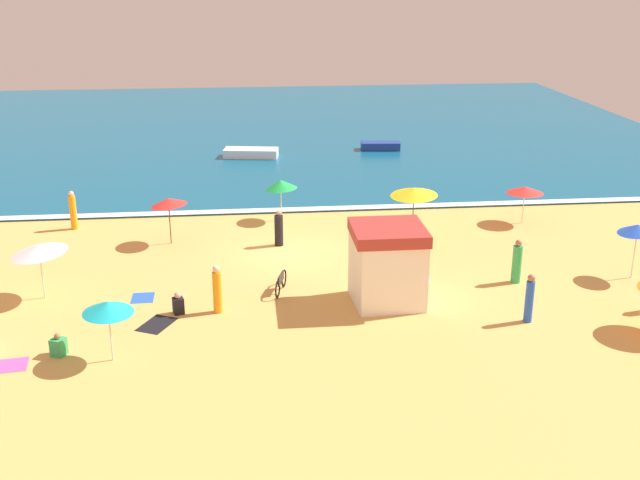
% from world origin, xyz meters
% --- Properties ---
extents(ground_plane, '(60.00, 60.00, 0.00)m').
position_xyz_m(ground_plane, '(0.00, 0.00, 0.00)').
color(ground_plane, '#E0A856').
extents(ocean_water, '(60.00, 44.00, 0.10)m').
position_xyz_m(ocean_water, '(0.00, 28.00, 0.05)').
color(ocean_water, '#0F567A').
rests_on(ocean_water, ground_plane).
extents(wave_breaker_foam, '(57.00, 0.70, 0.01)m').
position_xyz_m(wave_breaker_foam, '(0.00, 6.30, 0.10)').
color(wave_breaker_foam, white).
rests_on(wave_breaker_foam, ocean_water).
extents(lifeguard_cabana, '(2.68, 2.71, 3.01)m').
position_xyz_m(lifeguard_cabana, '(3.28, -5.59, 1.53)').
color(lifeguard_cabana, white).
rests_on(lifeguard_cabana, ground_plane).
extents(beach_umbrella_0, '(2.51, 2.51, 1.88)m').
position_xyz_m(beach_umbrella_0, '(11.75, 3.20, 1.70)').
color(beach_umbrella_0, silver).
rests_on(beach_umbrella_0, ground_plane).
extents(beach_umbrella_1, '(2.77, 2.75, 2.27)m').
position_xyz_m(beach_umbrella_1, '(-9.71, -3.88, 1.99)').
color(beach_umbrella_1, silver).
rests_on(beach_umbrella_1, ground_plane).
extents(beach_umbrella_2, '(1.66, 1.64, 2.38)m').
position_xyz_m(beach_umbrella_2, '(13.69, -4.23, 2.12)').
color(beach_umbrella_2, silver).
rests_on(beach_umbrella_2, ground_plane).
extents(beach_umbrella_3, '(2.27, 2.28, 2.11)m').
position_xyz_m(beach_umbrella_3, '(-6.37, -9.25, 1.87)').
color(beach_umbrella_3, silver).
rests_on(beach_umbrella_3, ground_plane).
extents(beach_umbrella_5, '(1.83, 1.80, 2.15)m').
position_xyz_m(beach_umbrella_5, '(-0.12, 4.87, 1.85)').
color(beach_umbrella_5, silver).
rests_on(beach_umbrella_5, ground_plane).
extents(beach_umbrella_6, '(1.98, 1.96, 2.24)m').
position_xyz_m(beach_umbrella_6, '(-5.36, 1.94, 1.99)').
color(beach_umbrella_6, '#4C3823').
rests_on(beach_umbrella_6, ground_plane).
extents(beach_umbrella_7, '(3.21, 3.21, 2.18)m').
position_xyz_m(beach_umbrella_7, '(6.11, 2.74, 1.91)').
color(beach_umbrella_7, '#4C3823').
rests_on(beach_umbrella_7, ground_plane).
extents(parked_bicycle, '(0.56, 1.77, 0.76)m').
position_xyz_m(parked_bicycle, '(-0.64, -4.19, 0.38)').
color(parked_bicycle, black).
rests_on(parked_bicycle, ground_plane).
extents(beachgoer_0, '(0.40, 0.40, 1.82)m').
position_xyz_m(beachgoer_0, '(8.00, -7.82, 0.89)').
color(beachgoer_0, blue).
rests_on(beachgoer_0, ground_plane).
extents(beachgoer_2, '(0.46, 0.46, 1.81)m').
position_xyz_m(beachgoer_2, '(8.81, -4.21, 0.85)').
color(beachgoer_2, green).
rests_on(beachgoer_2, ground_plane).
extents(beachgoer_3, '(0.56, 0.56, 0.79)m').
position_xyz_m(beachgoer_3, '(-8.16, -8.72, 0.33)').
color(beachgoer_3, green).
rests_on(beachgoer_3, ground_plane).
extents(beachgoer_4, '(0.44, 0.44, 1.83)m').
position_xyz_m(beachgoer_4, '(-3.05, -5.86, 0.88)').
color(beachgoer_4, orange).
rests_on(beachgoer_4, ground_plane).
extents(beachgoer_5, '(0.45, 0.45, 1.66)m').
position_xyz_m(beachgoer_5, '(-0.43, 1.16, 0.77)').
color(beachgoer_5, black).
rests_on(beachgoer_5, ground_plane).
extents(beachgoer_6, '(0.47, 0.47, 0.85)m').
position_xyz_m(beachgoer_6, '(-4.49, -5.84, 0.37)').
color(beachgoer_6, black).
rests_on(beachgoer_6, ground_plane).
extents(beachgoer_8, '(0.45, 0.45, 1.90)m').
position_xyz_m(beachgoer_8, '(-10.17, 4.53, 0.90)').
color(beachgoer_8, orange).
rests_on(beachgoer_8, ground_plane).
extents(beach_towel_1, '(1.48, 1.71, 0.01)m').
position_xyz_m(beach_towel_1, '(-5.21, -6.72, 0.01)').
color(beach_towel_1, black).
rests_on(beach_towel_1, ground_plane).
extents(beach_towel_2, '(0.86, 1.03, 0.01)m').
position_xyz_m(beach_towel_2, '(-5.96, -4.28, 0.01)').
color(beach_towel_2, blue).
rests_on(beach_towel_2, ground_plane).
extents(beach_towel_3, '(0.96, 1.38, 0.01)m').
position_xyz_m(beach_towel_3, '(5.03, -3.30, 0.01)').
color(beach_towel_3, white).
rests_on(beach_towel_3, ground_plane).
extents(small_boat_0, '(3.69, 1.93, 0.57)m').
position_xyz_m(small_boat_0, '(-1.37, 18.28, 0.38)').
color(small_boat_0, white).
rests_on(small_boat_0, ocean_water).
extents(small_boat_1, '(2.74, 1.31, 0.53)m').
position_xyz_m(small_boat_1, '(7.54, 19.59, 0.37)').
color(small_boat_1, navy).
rests_on(small_boat_1, ocean_water).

